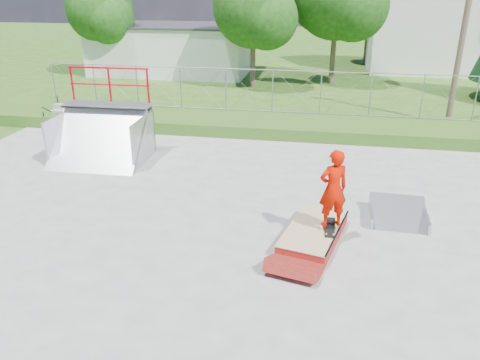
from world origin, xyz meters
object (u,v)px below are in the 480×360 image
(quarter_pipe, at_px, (98,119))
(flat_bank_ramp, at_px, (398,214))
(skater, at_px, (333,192))
(grind_box, at_px, (313,234))

(quarter_pipe, distance_m, flat_bank_ramp, 9.76)
(flat_bank_ramp, height_order, skater, skater)
(flat_bank_ramp, distance_m, skater, 2.45)
(grind_box, distance_m, skater, 1.19)
(skater, bearing_deg, grind_box, -29.06)
(flat_bank_ramp, bearing_deg, quarter_pipe, 165.69)
(skater, bearing_deg, quarter_pipe, -52.11)
(grind_box, height_order, skater, skater)
(grind_box, xyz_separation_m, skater, (0.36, -0.03, 1.13))
(quarter_pipe, relative_size, flat_bank_ramp, 2.02)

